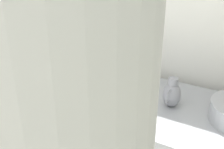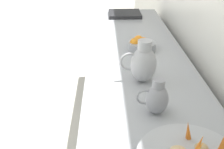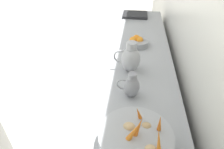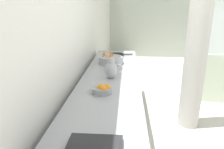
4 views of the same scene
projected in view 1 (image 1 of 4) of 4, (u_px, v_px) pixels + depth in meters
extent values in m
cube|color=#9EA0A5|center=(127.00, 149.00, 1.95)|extent=(0.71, 3.37, 0.87)
cylinder|color=gray|center=(72.00, 73.00, 2.03)|extent=(0.21, 0.21, 0.06)
sphere|color=orange|center=(73.00, 69.00, 2.02)|extent=(0.08, 0.08, 0.08)
sphere|color=orange|center=(68.00, 72.00, 1.97)|extent=(0.07, 0.07, 0.07)
sphere|color=orange|center=(65.00, 69.00, 2.02)|extent=(0.08, 0.08, 0.08)
ellipsoid|color=#A3A3A8|center=(124.00, 80.00, 1.73)|extent=(0.15, 0.15, 0.21)
cylinder|color=#A3A3A8|center=(124.00, 62.00, 1.68)|extent=(0.08, 0.08, 0.06)
torus|color=#A3A3A8|center=(117.00, 82.00, 1.66)|extent=(0.11, 0.01, 0.11)
ellipsoid|color=gray|center=(172.00, 95.00, 1.62)|extent=(0.11, 0.11, 0.15)
cylinder|color=gray|center=(173.00, 81.00, 1.58)|extent=(0.06, 0.06, 0.04)
torus|color=gray|center=(169.00, 97.00, 1.57)|extent=(0.08, 0.01, 0.08)
cylinder|color=#B2AFA8|center=(55.00, 116.00, 0.41)|extent=(0.30, 0.30, 3.00)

